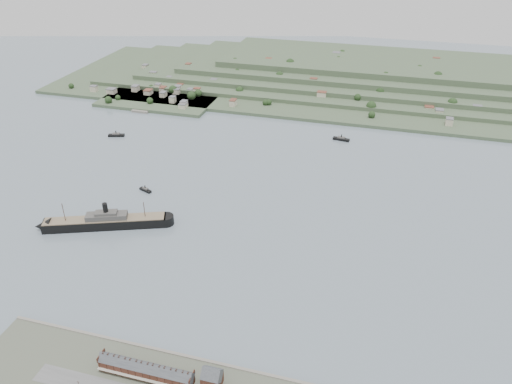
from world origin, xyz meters
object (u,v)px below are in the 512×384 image
(gabled_building, at_px, (212,378))
(tugboat, at_px, (145,190))
(terrace_row, at_px, (146,370))
(steamship, at_px, (102,222))

(gabled_building, xyz_separation_m, tugboat, (-134.31, 187.02, -6.74))
(terrace_row, relative_size, steamship, 0.52)
(gabled_building, bearing_deg, terrace_row, -173.88)
(terrace_row, bearing_deg, tugboat, 116.87)
(terrace_row, distance_m, steamship, 164.54)
(terrace_row, bearing_deg, gabled_building, 6.12)
(steamship, bearing_deg, tugboat, 83.63)
(gabled_building, distance_m, steamship, 187.80)
(terrace_row, height_order, steamship, steamship)
(gabled_building, bearing_deg, steamship, 138.86)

